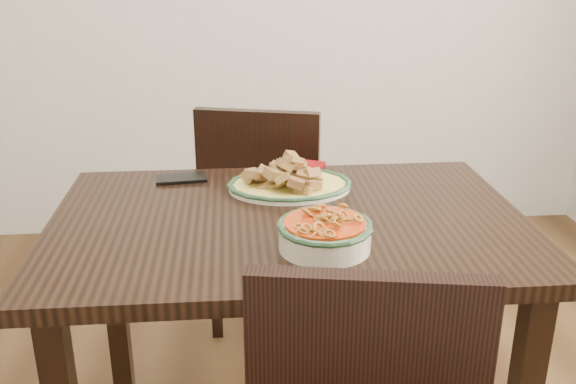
{
  "coord_description": "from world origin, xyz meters",
  "views": [
    {
      "loc": [
        -0.09,
        -1.39,
        1.39
      ],
      "look_at": [
        0.05,
        0.12,
        0.81
      ],
      "focal_mm": 40.0,
      "sensor_mm": 36.0,
      "label": 1
    }
  ],
  "objects": [
    {
      "name": "dining_table",
      "position": [
        0.05,
        0.1,
        0.65
      ],
      "size": [
        1.2,
        0.8,
        0.75
      ],
      "color": "black",
      "rests_on": "ground"
    },
    {
      "name": "chair_far",
      "position": [
        0.02,
        0.77,
        0.5
      ],
      "size": [
        0.51,
        0.51,
        0.89
      ],
      "rotation": [
        0.0,
        0.0,
        2.89
      ],
      "color": "black",
      "rests_on": "ground"
    },
    {
      "name": "fish_plate",
      "position": [
        0.07,
        0.3,
        0.79
      ],
      "size": [
        0.34,
        0.27,
        0.11
      ],
      "color": "beige",
      "rests_on": "dining_table"
    },
    {
      "name": "noodle_bowl",
      "position": [
        0.11,
        -0.09,
        0.79
      ],
      "size": [
        0.22,
        0.22,
        0.08
      ],
      "color": "beige",
      "rests_on": "dining_table"
    },
    {
      "name": "smartphone",
      "position": [
        -0.24,
        0.4,
        0.76
      ],
      "size": [
        0.15,
        0.09,
        0.01
      ],
      "primitive_type": "cube",
      "rotation": [
        0.0,
        0.0,
        0.11
      ],
      "color": "black",
      "rests_on": "dining_table"
    },
    {
      "name": "napkin",
      "position": [
        0.12,
        0.48,
        0.76
      ],
      "size": [
        0.16,
        0.15,
        0.01
      ],
      "primitive_type": "cube",
      "rotation": [
        0.0,
        0.0,
        -0.44
      ],
      "color": "maroon",
      "rests_on": "dining_table"
    }
  ]
}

